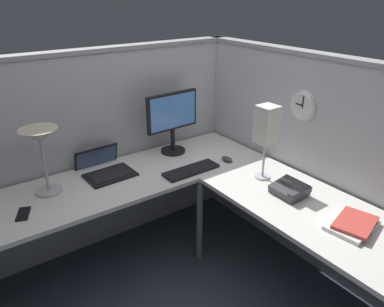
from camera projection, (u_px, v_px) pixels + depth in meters
The scene contains 14 objects.
ground_plane at pixel (195, 277), 2.74m from camera, with size 6.80×6.80×0.00m, color #383D47.
cubicle_wall_back at pixel (92, 153), 2.86m from camera, with size 2.57×0.12×1.58m.
cubicle_wall_right at pixel (313, 164), 2.68m from camera, with size 0.12×2.37×1.58m.
desk at pixel (181, 215), 2.36m from camera, with size 2.35×2.15×0.73m.
monitor at pixel (172, 118), 2.92m from camera, with size 0.46×0.20×0.50m.
laptop at pixel (104, 168), 2.70m from camera, with size 0.35×0.39×0.22m.
keyboard at pixel (191, 170), 2.71m from camera, with size 0.43×0.14×0.02m, color black.
computer_mouse at pixel (227, 159), 2.87m from camera, with size 0.06×0.10×0.03m, color #38383D.
desk_lamp_dome at pixel (40, 141), 2.29m from camera, with size 0.24×0.24×0.44m.
cell_phone at pixel (23, 214), 2.19m from camera, with size 0.07×0.14×0.01m, color black.
office_phone at pixel (290, 190), 2.39m from camera, with size 0.19×0.21×0.11m.
book_stack at pixel (353, 224), 2.07m from camera, with size 0.32×0.26×0.04m.
desk_lamp_paper at pixel (267, 127), 2.47m from camera, with size 0.13×0.13×0.53m.
wall_clock at pixel (303, 106), 2.56m from camera, with size 0.04×0.22×0.22m.
Camera 1 is at (-1.25, -1.71, 1.96)m, focal length 34.40 mm.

